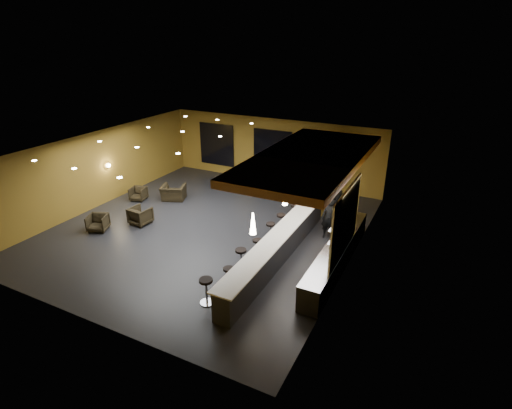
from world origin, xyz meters
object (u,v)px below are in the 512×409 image
at_px(column, 321,177).
at_px(armchair_d, 173,193).
at_px(pendant_2, 309,175).
at_px(bar_stool_6, 295,210).
at_px(pendant_1, 285,196).
at_px(bar_stool_4, 271,229).
at_px(prep_counter, 336,256).
at_px(staff_c, 343,217).
at_px(bar_stool_2, 241,257).
at_px(staff_b, 338,209).
at_px(bar_stool_5, 281,221).
at_px(staff_a, 329,218).
at_px(bar_counter, 278,248).
at_px(armchair_c, 138,194).
at_px(bar_stool_0, 206,288).
at_px(bar_stool_3, 257,246).
at_px(pendant_0, 253,223).
at_px(bar_stool_1, 229,275).
at_px(armchair_a, 98,223).

relative_size(column, armchair_d, 3.10).
height_order(pendant_2, bar_stool_6, pendant_2).
relative_size(pendant_1, bar_stool_4, 0.94).
distance_m(prep_counter, staff_c, 2.37).
relative_size(column, bar_stool_6, 4.83).
bearing_deg(bar_stool_2, staff_b, 66.56).
relative_size(pendant_2, bar_stool_5, 0.92).
xyz_separation_m(staff_a, staff_c, (0.45, 0.30, 0.03)).
bearing_deg(bar_stool_6, pendant_1, -76.34).
bearing_deg(bar_counter, bar_stool_4, 125.25).
height_order(pendant_1, armchair_c, pendant_1).
height_order(armchair_d, bar_stool_0, bar_stool_0).
distance_m(pendant_1, staff_a, 2.71).
bearing_deg(bar_stool_3, staff_b, 62.35).
relative_size(staff_c, bar_stool_4, 2.41).
height_order(bar_stool_0, bar_stool_3, bar_stool_0).
distance_m(bar_counter, staff_a, 2.75).
relative_size(column, bar_stool_5, 4.58).
height_order(bar_counter, bar_stool_3, bar_counter).
xyz_separation_m(column, staff_b, (1.16, -1.04, -0.90)).
height_order(prep_counter, armchair_c, prep_counter).
distance_m(pendant_2, bar_stool_6, 2.05).
bearing_deg(staff_b, bar_stool_4, -152.85).
relative_size(staff_c, bar_stool_6, 2.47).
relative_size(pendant_1, staff_c, 0.39).
relative_size(pendant_0, staff_c, 0.39).
relative_size(prep_counter, bar_stool_6, 8.27).
bearing_deg(prep_counter, bar_stool_6, 133.00).
xyz_separation_m(bar_counter, bar_stool_4, (-0.88, 1.24, -0.02)).
bearing_deg(pendant_2, bar_stool_4, -116.51).
bearing_deg(bar_stool_1, prep_counter, 45.51).
bearing_deg(armchair_d, armchair_a, 58.84).
bearing_deg(armchair_c, bar_stool_2, -37.33).
height_order(staff_a, bar_stool_1, staff_a).
bearing_deg(bar_stool_1, armchair_a, 171.08).
height_order(pendant_1, bar_stool_3, pendant_1).
height_order(pendant_2, staff_c, pendant_2).
height_order(staff_a, bar_stool_0, staff_a).
xyz_separation_m(armchair_a, armchair_d, (0.73, 4.13, 0.02)).
xyz_separation_m(pendant_0, armchair_a, (-7.66, 0.81, -2.00)).
distance_m(bar_stool_3, bar_stool_6, 3.55).
distance_m(pendant_0, staff_b, 5.87).
xyz_separation_m(armchair_c, bar_stool_2, (7.55, -3.29, 0.19)).
height_order(staff_a, bar_stool_4, staff_a).
bearing_deg(prep_counter, staff_a, 114.14).
xyz_separation_m(bar_stool_2, bar_stool_4, (0.01, 2.42, -0.04)).
bearing_deg(armchair_a, bar_stool_5, 2.46).
xyz_separation_m(staff_b, bar_stool_3, (-1.94, -3.70, -0.40)).
xyz_separation_m(pendant_2, staff_a, (1.11, -0.52, -1.48)).
height_order(armchair_d, bar_stool_5, bar_stool_5).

